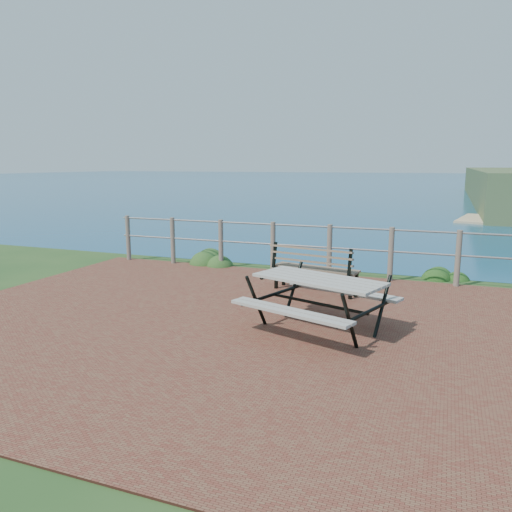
{
  "coord_description": "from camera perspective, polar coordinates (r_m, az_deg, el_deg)",
  "views": [
    {
      "loc": [
        2.08,
        -5.97,
        2.16
      ],
      "look_at": [
        -0.66,
        1.12,
        0.75
      ],
      "focal_mm": 35.0,
      "sensor_mm": 36.0,
      "label": 1
    }
  ],
  "objects": [
    {
      "name": "shrub_lip_east",
      "position": [
        10.28,
        20.86,
        -2.32
      ],
      "size": [
        0.74,
        0.74,
        0.48
      ],
      "primitive_type": "ellipsoid",
      "color": "#123B12",
      "rests_on": "ground"
    },
    {
      "name": "park_bench",
      "position": [
        8.43,
        6.83,
        -0.59
      ],
      "size": [
        1.51,
        0.62,
        0.83
      ],
      "rotation": [
        0.0,
        0.0,
        -0.18
      ],
      "color": "brown",
      "rests_on": "ground"
    },
    {
      "name": "ground",
      "position": [
        6.68,
        1.8,
        -8.36
      ],
      "size": [
        10.0,
        7.0,
        0.12
      ],
      "primitive_type": "cube",
      "color": "brown",
      "rests_on": "ground"
    },
    {
      "name": "shrub_lip_west",
      "position": [
        10.95,
        -4.77,
        -0.9
      ],
      "size": [
        0.76,
        0.76,
        0.49
      ],
      "primitive_type": "ellipsoid",
      "color": "#214A1B",
      "rests_on": "ground"
    },
    {
      "name": "safety_railing",
      "position": [
        9.68,
        8.4,
        0.96
      ],
      "size": [
        9.4,
        0.1,
        1.0
      ],
      "color": "#6B5B4C",
      "rests_on": "ground"
    },
    {
      "name": "ocean",
      "position": [
        205.99,
        20.79,
        9.25
      ],
      "size": [
        1200.0,
        1200.0,
        0.0
      ],
      "primitive_type": "plane",
      "color": "#166A85",
      "rests_on": "ground"
    },
    {
      "name": "picnic_table",
      "position": [
        6.5,
        7.15,
        -4.83
      ],
      "size": [
        1.79,
        1.38,
        0.7
      ],
      "rotation": [
        0.0,
        0.0,
        -0.32
      ],
      "color": "#9D988C",
      "rests_on": "ground"
    }
  ]
}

